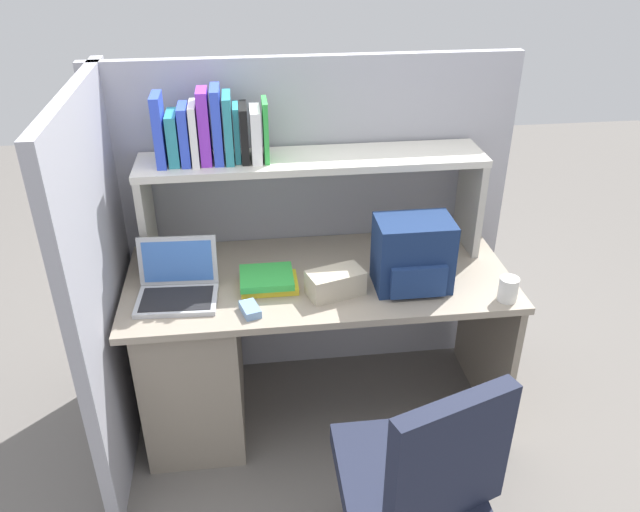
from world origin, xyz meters
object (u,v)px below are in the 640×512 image
tissue_box (335,283)px  office_chair (413,499)px  laptop (177,285)px  paper_cup (508,289)px  computer_mouse (250,309)px  backpack (413,255)px

tissue_box → office_chair: bearing=-95.3°
laptop → tissue_box: bearing=-5.3°
paper_cup → computer_mouse: bearing=178.1°
backpack → computer_mouse: backpack is taller
laptop → tissue_box: (0.62, -0.06, -0.00)m
backpack → office_chair: bearing=-101.8°
office_chair → laptop: bearing=-65.5°
laptop → backpack: (0.93, -0.04, 0.09)m
tissue_box → office_chair: (0.15, -0.74, -0.39)m
computer_mouse → laptop: bearing=134.9°
laptop → computer_mouse: (0.28, -0.15, -0.03)m
backpack → office_chair: (-0.16, -0.76, -0.48)m
backpack → tissue_box: backpack is taller
computer_mouse → office_chair: office_chair is taller
computer_mouse → paper_cup: bearing=-18.1°
office_chair → paper_cup: bearing=-149.2°
laptop → computer_mouse: laptop is taller
computer_mouse → office_chair: bearing=-68.7°
backpack → tissue_box: (-0.31, -0.02, -0.09)m
computer_mouse → paper_cup: paper_cup is taller
paper_cup → tissue_box: tissue_box is taller
paper_cup → tissue_box: bearing=168.9°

